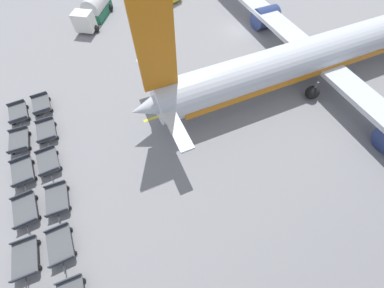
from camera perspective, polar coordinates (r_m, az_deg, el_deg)
ground_plane at (r=36.24m, az=11.35°, el=25.46°), size 500.00×500.00×0.00m
airplane at (r=30.50m, az=30.32°, el=18.84°), size 41.27×43.92×12.99m
fuel_tanker_primary at (r=39.93m, az=-22.54°, el=28.01°), size 7.41×6.66×3.18m
baggage_dolly_row_near_col_a at (r=29.19m, az=-36.49°, el=6.06°), size 3.29×1.84×0.92m
baggage_dolly_row_near_col_b at (r=26.71m, az=-36.38°, el=0.60°), size 3.34×2.00×0.92m
baggage_dolly_row_near_col_c at (r=24.52m, az=-35.80°, el=-5.47°), size 3.29×1.83×0.92m
baggage_dolly_row_near_col_d at (r=22.66m, az=-35.40°, el=-12.93°), size 3.29×1.84×0.92m
baggage_dolly_row_near_col_e at (r=21.34m, az=-35.38°, el=-21.67°), size 3.34×1.98×0.92m
baggage_dolly_row_mid_a_col_a at (r=28.74m, az=-32.67°, el=8.04°), size 3.30×1.86×0.92m
baggage_dolly_row_mid_a_col_b at (r=26.06m, az=-31.81°, el=2.68°), size 3.32×1.92×0.92m
baggage_dolly_row_mid_a_col_c at (r=23.87m, az=-31.50°, el=-3.70°), size 3.29×1.82×0.92m
baggage_dolly_row_mid_a_col_d at (r=21.75m, az=-29.88°, el=-11.55°), size 3.35×2.01×0.92m
baggage_dolly_row_mid_a_col_e at (r=20.38m, az=-29.31°, el=-20.57°), size 3.31×1.90×0.92m
stand_guidance_stripe at (r=27.03m, az=11.65°, el=12.83°), size 2.79×22.06×0.01m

